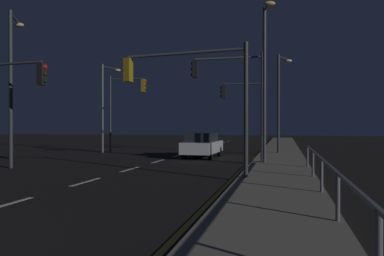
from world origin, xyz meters
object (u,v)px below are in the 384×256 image
traffic_light_far_left (231,85)px  street_lamp_mid_block (106,99)px  traffic_light_mid_right (125,99)px  street_lamp_across_street (280,94)px  street_lamp_corner (12,74)px  car (202,145)px  traffic_light_far_right (244,102)px  traffic_light_mid_left (186,83)px  street_lamp_far_end (265,70)px  traffic_light_near_right (14,92)px

traffic_light_far_left → street_lamp_mid_block: street_lamp_mid_block is taller
traffic_light_mid_right → traffic_light_far_left: bearing=-35.8°
street_lamp_across_street → street_lamp_corner: size_ratio=0.91×
car → street_lamp_corner: bearing=-135.7°
street_lamp_corner → car: bearing=44.3°
car → street_lamp_mid_block: (-8.15, 2.97, 3.21)m
traffic_light_far_left → street_lamp_across_street: bearing=70.7°
traffic_light_far_right → traffic_light_far_left: bearing=-90.0°
traffic_light_mid_left → street_lamp_corner: bearing=169.9°
car → street_lamp_far_end: street_lamp_far_end is taller
traffic_light_near_right → street_lamp_mid_block: (-1.64, 12.00, 0.53)m
traffic_light_mid_left → traffic_light_far_left: traffic_light_far_left is taller
traffic_light_far_right → street_lamp_corner: (-10.06, -10.66, 0.87)m
traffic_light_mid_left → traffic_light_mid_right: 14.76m
car → traffic_light_far_right: size_ratio=0.88×
street_lamp_across_street → street_lamp_far_end: size_ratio=0.86×
traffic_light_mid_left → street_lamp_across_street: size_ratio=0.76×
car → traffic_light_far_right: 4.75m
traffic_light_mid_left → traffic_light_far_right: (0.96, 12.28, -0.05)m
street_lamp_corner → street_lamp_across_street: bearing=42.3°
street_lamp_corner → traffic_light_mid_right: bearing=84.1°
traffic_light_far_left → street_lamp_corner: (-10.06, -4.34, 0.34)m
traffic_light_far_right → street_lamp_corner: size_ratio=0.67×
traffic_light_mid_right → street_lamp_across_street: street_lamp_across_street is taller
traffic_light_far_left → street_lamp_far_end: street_lamp_far_end is taller
traffic_light_mid_left → street_lamp_far_end: street_lamp_far_end is taller
street_lamp_far_end → street_lamp_corner: street_lamp_far_end is taller
traffic_light_mid_left → street_lamp_corner: size_ratio=0.69×
traffic_light_far_left → street_lamp_mid_block: bearing=149.2°
traffic_light_far_left → car: bearing=125.0°
traffic_light_mid_left → street_lamp_mid_block: bearing=127.8°
car → street_lamp_corner: 11.48m
street_lamp_far_end → street_lamp_mid_block: 14.01m
traffic_light_mid_left → street_lamp_mid_block: street_lamp_mid_block is taller
street_lamp_far_end → street_lamp_mid_block: bearing=151.0°
traffic_light_far_right → street_lamp_mid_block: street_lamp_mid_block is taller
car → street_lamp_across_street: size_ratio=0.65×
street_lamp_across_street → street_lamp_mid_block: size_ratio=1.03×
traffic_light_far_right → street_lamp_mid_block: 10.44m
car → street_lamp_corner: street_lamp_corner is taller
traffic_light_mid_right → street_lamp_far_end: size_ratio=0.73×
traffic_light_mid_left → car: bearing=98.2°
traffic_light_mid_left → traffic_light_mid_right: bearing=122.8°
traffic_light_far_right → street_lamp_corner: 14.68m
traffic_light_far_right → street_lamp_far_end: size_ratio=0.63×
traffic_light_near_right → street_lamp_far_end: bearing=26.2°
street_lamp_corner → traffic_light_far_left: bearing=23.4°
traffic_light_near_right → street_lamp_far_end: 11.88m
street_lamp_corner → traffic_light_near_right: bearing=-48.3°
traffic_light_near_right → traffic_light_far_left: bearing=33.3°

